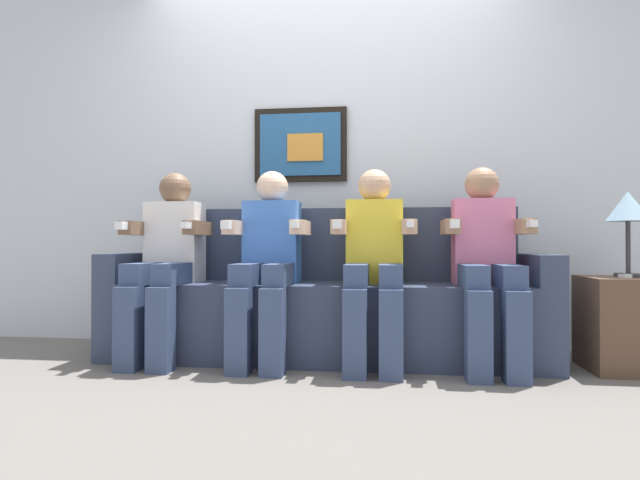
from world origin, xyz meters
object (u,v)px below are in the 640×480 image
Objects in this scene: spare_remote_on_table at (623,276)px; person_left_center at (268,257)px; person_rightmost at (486,257)px; side_table_right at (624,324)px; person_leftmost at (167,256)px; couch at (324,305)px; person_right_center at (374,257)px; table_lamp at (628,210)px.

person_left_center is at bearing -179.20° from spare_remote_on_table.
side_table_right is (0.73, 0.06, -0.36)m from person_rightmost.
spare_remote_on_table is (1.92, 0.03, -0.10)m from person_left_center.
person_left_center is 1.92m from spare_remote_on_table.
person_leftmost is at bearing -179.39° from spare_remote_on_table.
person_rightmost reaches higher than side_table_right.
spare_remote_on_table is at bearing -5.05° from couch.
couch is 1.63m from spare_remote_on_table.
person_left_center is at bearing 180.00° from person_right_center.
person_right_center is at bearing -176.93° from table_lamp.
spare_remote_on_table is (0.71, 0.03, -0.10)m from person_rightmost.
couch is at bearing 176.68° from table_lamp.
table_lamp reaches higher than couch.
person_rightmost is at bearing -177.84° from spare_remote_on_table.
person_right_center is 0.60m from person_rightmost.
side_table_right is at bearing -3.77° from couch.
person_left_center is 2.22× the size of side_table_right.
person_right_center is (0.60, 0.00, 0.00)m from person_left_center.
person_right_center is at bearing 0.00° from person_leftmost.
table_lamp is at bearing 1.63° from person_leftmost.
person_leftmost reaches higher than couch.
person_leftmost reaches higher than table_lamp.
person_right_center is at bearing 180.00° from person_rightmost.
spare_remote_on_table is at bearing 2.16° from person_rightmost.
person_left_center is 0.60m from person_right_center.
person_left_center is at bearing -178.18° from side_table_right.
person_leftmost is at bearing 180.00° from person_left_center.
side_table_right is (1.63, -0.11, -0.06)m from couch.
person_leftmost is 2.22× the size of side_table_right.
person_rightmost reaches higher than table_lamp.
person_leftmost is at bearing 180.00° from person_right_center.
side_table_right is (1.93, 0.06, -0.36)m from person_left_center.
person_left_center is 2.41× the size of table_lamp.
couch is 5.58× the size of table_lamp.
side_table_right is at bearing 61.06° from spare_remote_on_table.
table_lamp is at bearing 22.52° from side_table_right.
person_right_center is (1.21, 0.00, 0.00)m from person_leftmost.
person_rightmost is 0.81m from side_table_right.
person_left_center is at bearing -177.87° from table_lamp.
couch is 1.75m from table_lamp.
person_leftmost is at bearing 180.00° from person_rightmost.
spare_remote_on_table is at bearing 0.61° from person_leftmost.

